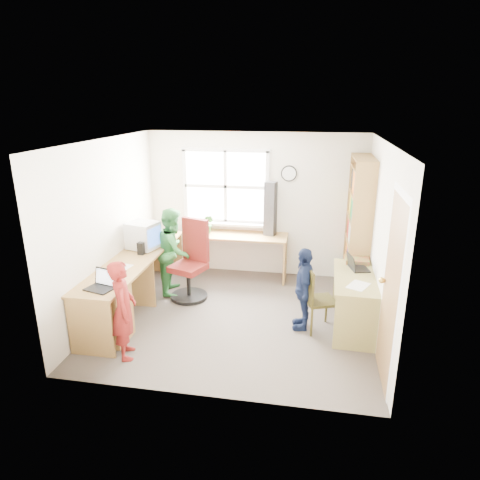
{
  "coord_description": "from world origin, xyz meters",
  "views": [
    {
      "loc": [
        0.97,
        -5.23,
        2.88
      ],
      "look_at": [
        0.0,
        0.25,
        1.05
      ],
      "focal_mm": 32.0,
      "sensor_mm": 36.0,
      "label": 1
    }
  ],
  "objects_px": {
    "l_desk": "(138,289)",
    "laptop_left": "(102,284)",
    "swivel_chair": "(191,265)",
    "person_green": "(174,251)",
    "bookshelf": "(358,230)",
    "wooden_chair": "(316,297)",
    "person_red": "(124,310)",
    "crt_monitor": "(143,235)",
    "person_navy": "(304,289)",
    "potted_plant": "(208,224)",
    "right_desk": "(356,290)",
    "cd_tower": "(270,209)",
    "laptop_right": "(356,266)"
  },
  "relations": [
    {
      "from": "l_desk",
      "to": "swivel_chair",
      "type": "distance_m",
      "value": 0.98
    },
    {
      "from": "right_desk",
      "to": "laptop_right",
      "type": "distance_m",
      "value": 0.36
    },
    {
      "from": "crt_monitor",
      "to": "potted_plant",
      "type": "height_order",
      "value": "crt_monitor"
    },
    {
      "from": "l_desk",
      "to": "laptop_right",
      "type": "distance_m",
      "value": 2.95
    },
    {
      "from": "laptop_left",
      "to": "person_red",
      "type": "xyz_separation_m",
      "value": [
        0.35,
        -0.2,
        -0.21
      ]
    },
    {
      "from": "cd_tower",
      "to": "person_red",
      "type": "height_order",
      "value": "cd_tower"
    },
    {
      "from": "bookshelf",
      "to": "person_green",
      "type": "height_order",
      "value": "bookshelf"
    },
    {
      "from": "swivel_chair",
      "to": "person_navy",
      "type": "relative_size",
      "value": 1.08
    },
    {
      "from": "laptop_right",
      "to": "potted_plant",
      "type": "bearing_deg",
      "value": 49.72
    },
    {
      "from": "crt_monitor",
      "to": "cd_tower",
      "type": "distance_m",
      "value": 2.07
    },
    {
      "from": "bookshelf",
      "to": "cd_tower",
      "type": "height_order",
      "value": "bookshelf"
    },
    {
      "from": "person_green",
      "to": "cd_tower",
      "type": "bearing_deg",
      "value": -69.4
    },
    {
      "from": "laptop_left",
      "to": "person_red",
      "type": "distance_m",
      "value": 0.45
    },
    {
      "from": "laptop_left",
      "to": "wooden_chair",
      "type": "bearing_deg",
      "value": 32.85
    },
    {
      "from": "laptop_left",
      "to": "person_navy",
      "type": "bearing_deg",
      "value": 34.64
    },
    {
      "from": "wooden_chair",
      "to": "person_red",
      "type": "relative_size",
      "value": 0.72
    },
    {
      "from": "right_desk",
      "to": "potted_plant",
      "type": "relative_size",
      "value": 3.98
    },
    {
      "from": "swivel_chair",
      "to": "potted_plant",
      "type": "bearing_deg",
      "value": 105.83
    },
    {
      "from": "wooden_chair",
      "to": "person_red",
      "type": "distance_m",
      "value": 2.38
    },
    {
      "from": "laptop_left",
      "to": "person_green",
      "type": "distance_m",
      "value": 1.67
    },
    {
      "from": "bookshelf",
      "to": "person_green",
      "type": "xyz_separation_m",
      "value": [
        -2.77,
        -0.49,
        -0.33
      ]
    },
    {
      "from": "wooden_chair",
      "to": "laptop_right",
      "type": "xyz_separation_m",
      "value": [
        0.51,
        0.43,
        0.3
      ]
    },
    {
      "from": "person_navy",
      "to": "swivel_chair",
      "type": "bearing_deg",
      "value": -114.62
    },
    {
      "from": "l_desk",
      "to": "swivel_chair",
      "type": "xyz_separation_m",
      "value": [
        0.51,
        0.83,
        0.06
      ]
    },
    {
      "from": "potted_plant",
      "to": "person_navy",
      "type": "relative_size",
      "value": 0.29
    },
    {
      "from": "l_desk",
      "to": "laptop_left",
      "type": "xyz_separation_m",
      "value": [
        -0.15,
        -0.65,
        0.35
      ]
    },
    {
      "from": "person_red",
      "to": "person_green",
      "type": "distance_m",
      "value": 1.83
    },
    {
      "from": "l_desk",
      "to": "person_red",
      "type": "relative_size",
      "value": 2.48
    },
    {
      "from": "crt_monitor",
      "to": "laptop_left",
      "type": "bearing_deg",
      "value": -73.03
    },
    {
      "from": "right_desk",
      "to": "laptop_left",
      "type": "bearing_deg",
      "value": -160.63
    },
    {
      "from": "person_navy",
      "to": "potted_plant",
      "type": "bearing_deg",
      "value": -136.24
    },
    {
      "from": "laptop_right",
      "to": "cd_tower",
      "type": "xyz_separation_m",
      "value": [
        -1.29,
        1.22,
        0.43
      ]
    },
    {
      "from": "right_desk",
      "to": "swivel_chair",
      "type": "bearing_deg",
      "value": 169.25
    },
    {
      "from": "cd_tower",
      "to": "person_navy",
      "type": "bearing_deg",
      "value": -54.34
    },
    {
      "from": "potted_plant",
      "to": "crt_monitor",
      "type": "bearing_deg",
      "value": -129.45
    },
    {
      "from": "person_green",
      "to": "person_navy",
      "type": "relative_size",
      "value": 1.21
    },
    {
      "from": "bookshelf",
      "to": "swivel_chair",
      "type": "height_order",
      "value": "bookshelf"
    },
    {
      "from": "laptop_right",
      "to": "cd_tower",
      "type": "distance_m",
      "value": 1.83
    },
    {
      "from": "right_desk",
      "to": "person_green",
      "type": "distance_m",
      "value": 2.77
    },
    {
      "from": "crt_monitor",
      "to": "laptop_left",
      "type": "relative_size",
      "value": 1.32
    },
    {
      "from": "cd_tower",
      "to": "person_navy",
      "type": "distance_m",
      "value": 1.85
    },
    {
      "from": "laptop_right",
      "to": "cd_tower",
      "type": "relative_size",
      "value": 0.4
    },
    {
      "from": "swivel_chair",
      "to": "crt_monitor",
      "type": "distance_m",
      "value": 0.84
    },
    {
      "from": "laptop_right",
      "to": "crt_monitor",
      "type": "bearing_deg",
      "value": 72.0
    },
    {
      "from": "bookshelf",
      "to": "laptop_left",
      "type": "distance_m",
      "value": 3.76
    },
    {
      "from": "bookshelf",
      "to": "swivel_chair",
      "type": "bearing_deg",
      "value": -165.44
    },
    {
      "from": "person_green",
      "to": "laptop_left",
      "type": "bearing_deg",
      "value": 158.47
    },
    {
      "from": "laptop_right",
      "to": "person_navy",
      "type": "xyz_separation_m",
      "value": [
        -0.67,
        -0.4,
        -0.21
      ]
    },
    {
      "from": "swivel_chair",
      "to": "wooden_chair",
      "type": "xyz_separation_m",
      "value": [
        1.86,
        -0.7,
        -0.05
      ]
    },
    {
      "from": "bookshelf",
      "to": "laptop_right",
      "type": "relative_size",
      "value": 5.88
    }
  ]
}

